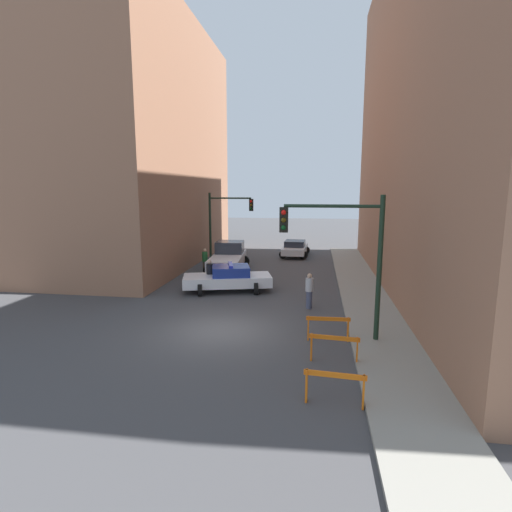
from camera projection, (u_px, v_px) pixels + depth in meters
ground_plane at (220, 330)px, 15.75m from camera, size 120.00×120.00×0.00m
sidewalk_right at (383, 337)px, 14.83m from camera, size 2.40×44.00×0.12m
building_corner_left at (106, 146)px, 29.72m from camera, size 14.00×20.00×17.27m
traffic_light_near at (346, 246)px, 14.11m from camera, size 3.64×0.35×5.20m
traffic_light_far at (224, 217)px, 30.31m from camera, size 3.44×0.35×5.20m
police_car at (228, 278)px, 21.60m from camera, size 5.02×3.09×1.52m
white_truck at (228, 257)px, 27.00m from camera, size 2.90×5.53×1.90m
parked_car_near at (295, 248)px, 32.85m from camera, size 2.41×4.38×1.31m
pedestrian_crossing at (210, 274)px, 21.92m from camera, size 0.51×0.51×1.66m
pedestrian_corner at (205, 261)px, 26.05m from camera, size 0.46×0.46×1.66m
pedestrian_sidewalk at (309, 290)px, 18.50m from camera, size 0.51×0.51×1.66m
barrier_front at (335, 383)px, 10.21m from camera, size 1.60×0.29×0.90m
barrier_mid at (334, 344)px, 12.74m from camera, size 1.60×0.30×0.90m
barrier_back at (328, 325)px, 14.58m from camera, size 1.60×0.23×0.90m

